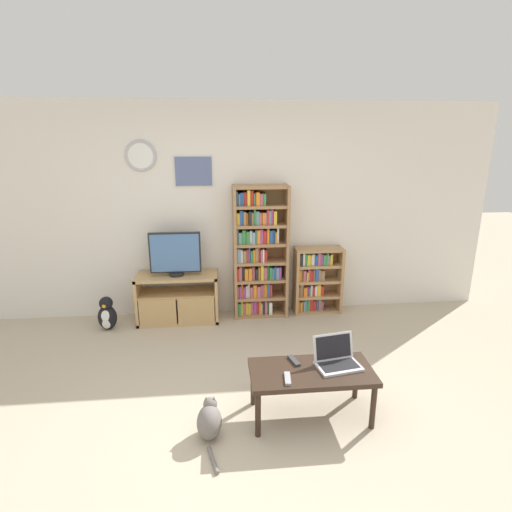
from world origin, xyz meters
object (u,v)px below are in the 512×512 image
object	(u,v)px
tv_stand	(178,298)
coffee_table	(311,375)
bookshelf_short	(315,280)
remote_near_laptop	(288,379)
laptop	(336,358)
penguin_figurine	(107,315)
bookshelf_tall	(258,254)
cat	(210,420)
remote_far_from_laptop	(294,361)
television	(175,254)

from	to	relation	value
tv_stand	coffee_table	bearing A→B (deg)	-57.82
bookshelf_short	remote_near_laptop	xyz separation A→B (m)	(-0.73, -2.15, -0.01)
laptop	penguin_figurine	distance (m)	2.81
bookshelf_tall	laptop	world-z (taller)	bookshelf_tall
penguin_figurine	coffee_table	bearing A→B (deg)	-40.97
laptop	cat	size ratio (longest dim) A/B	0.75
coffee_table	laptop	bearing A→B (deg)	14.97
tv_stand	remote_far_from_laptop	xyz separation A→B (m)	(1.09, -1.78, 0.13)
remote_far_from_laptop	penguin_figurine	distance (m)	2.51
bookshelf_tall	cat	distance (m)	2.34
bookshelf_tall	television	bearing A→B (deg)	-174.23
television	penguin_figurine	bearing A→B (deg)	-168.76
coffee_table	penguin_figurine	bearing A→B (deg)	139.03
laptop	cat	world-z (taller)	laptop
remote_near_laptop	remote_far_from_laptop	bearing A→B (deg)	-104.61
tv_stand	laptop	bearing A→B (deg)	-52.66
coffee_table	cat	xyz separation A→B (m)	(-0.80, -0.16, -0.23)
laptop	remote_near_laptop	xyz separation A→B (m)	(-0.42, -0.17, -0.05)
cat	coffee_table	bearing A→B (deg)	18.41
laptop	penguin_figurine	bearing A→B (deg)	132.70
remote_far_from_laptop	cat	distance (m)	0.80
bookshelf_short	cat	xyz separation A→B (m)	(-1.32, -2.19, -0.30)
coffee_table	penguin_figurine	size ratio (longest dim) A/B	2.39
television	bookshelf_short	xyz separation A→B (m)	(1.73, 0.12, -0.42)
remote_near_laptop	penguin_figurine	world-z (taller)	remote_near_laptop
penguin_figurine	tv_stand	bearing A→B (deg)	11.50
television	remote_near_laptop	bearing A→B (deg)	-63.84
television	bookshelf_short	size ratio (longest dim) A/B	0.71
bookshelf_short	remote_far_from_laptop	size ratio (longest dim) A/B	5.13
bookshelf_short	laptop	distance (m)	2.00
laptop	remote_near_laptop	size ratio (longest dim) A/B	2.32
bookshelf_tall	remote_near_laptop	size ratio (longest dim) A/B	10.01
television	remote_near_laptop	xyz separation A→B (m)	(1.00, -2.03, -0.43)
coffee_table	cat	bearing A→B (deg)	-168.95
coffee_table	remote_far_from_laptop	size ratio (longest dim) A/B	5.82
tv_stand	remote_near_laptop	distance (m)	2.27
cat	laptop	bearing A→B (deg)	19.25
tv_stand	bookshelf_short	bearing A→B (deg)	3.82
remote_far_from_laptop	cat	world-z (taller)	remote_far_from_laptop
tv_stand	cat	distance (m)	2.12
cat	remote_far_from_laptop	bearing A→B (deg)	30.26
tv_stand	laptop	size ratio (longest dim) A/B	2.56
remote_near_laptop	bookshelf_tall	bearing A→B (deg)	-83.58
television	penguin_figurine	size ratio (longest dim) A/B	1.49
tv_stand	penguin_figurine	distance (m)	0.83
bookshelf_short	bookshelf_tall	bearing A→B (deg)	-178.52
coffee_table	laptop	xyz separation A→B (m)	(0.21, 0.06, 0.11)
bookshelf_short	penguin_figurine	xyz separation A→B (m)	(-2.54, -0.28, -0.25)
coffee_table	laptop	size ratio (longest dim) A/B	2.55
television	tv_stand	bearing A→B (deg)	71.94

